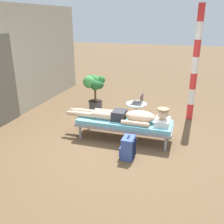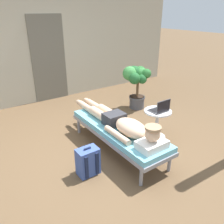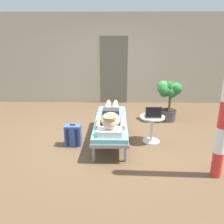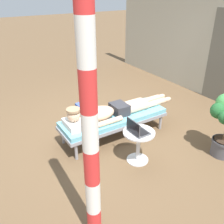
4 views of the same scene
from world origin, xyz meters
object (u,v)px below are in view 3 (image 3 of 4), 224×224
(lounge_chair, at_px, (111,123))
(side_table, at_px, (152,125))
(potted_plant, at_px, (170,94))
(laptop, at_px, (153,114))
(backpack, at_px, (73,135))
(person_reclining, at_px, (111,117))

(lounge_chair, distance_m, side_table, 0.81)
(side_table, xyz_separation_m, potted_plant, (0.60, 1.28, 0.31))
(lounge_chair, distance_m, laptop, 0.85)
(lounge_chair, relative_size, side_table, 3.72)
(backpack, bearing_deg, potted_plant, 34.65)
(person_reclining, distance_m, side_table, 0.82)
(person_reclining, bearing_deg, backpack, -166.66)
(lounge_chair, relative_size, person_reclining, 0.90)
(laptop, bearing_deg, potted_plant, 65.60)
(potted_plant, bearing_deg, side_table, -115.25)
(person_reclining, bearing_deg, side_table, 1.15)
(backpack, xyz_separation_m, potted_plant, (2.12, 1.46, 0.47))
(person_reclining, relative_size, backpack, 5.12)
(person_reclining, relative_size, potted_plant, 2.20)
(potted_plant, bearing_deg, laptop, -114.40)
(side_table, bearing_deg, lounge_chair, 174.80)
(lounge_chair, relative_size, backpack, 4.59)
(person_reclining, height_order, potted_plant, potted_plant)
(side_table, distance_m, laptop, 0.23)
(person_reclining, height_order, side_table, person_reclining)
(side_table, distance_m, potted_plant, 1.45)
(lounge_chair, bearing_deg, backpack, -160.08)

